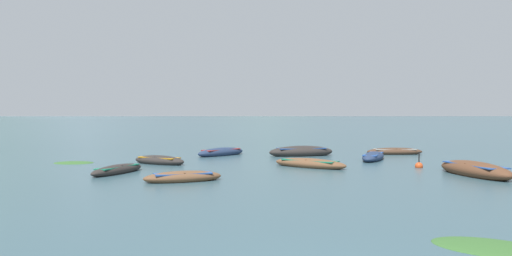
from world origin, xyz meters
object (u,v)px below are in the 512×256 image
object	(u,v)px
rowboat_1	(472,170)
mooring_buoy	(417,166)
rowboat_5	(181,177)
rowboat_0	(371,157)
rowboat_3	(219,152)
rowboat_4	(115,170)
rowboat_2	(308,164)
rowboat_7	(299,152)
rowboat_6	(393,152)
rowboat_8	(157,161)

from	to	relation	value
rowboat_1	mooring_buoy	bearing A→B (deg)	114.82
rowboat_5	mooring_buoy	size ratio (longest dim) A/B	3.62
rowboat_0	rowboat_3	bearing A→B (deg)	162.19
rowboat_0	rowboat_4	world-z (taller)	rowboat_0
rowboat_2	rowboat_7	distance (m)	6.70
rowboat_2	rowboat_4	bearing A→B (deg)	-164.59
rowboat_6	rowboat_8	size ratio (longest dim) A/B	1.11
rowboat_3	rowboat_4	size ratio (longest dim) A/B	1.05
rowboat_4	rowboat_7	world-z (taller)	rowboat_7
rowboat_1	rowboat_4	distance (m)	16.05
rowboat_3	rowboat_0	bearing A→B (deg)	-17.81
rowboat_3	rowboat_5	size ratio (longest dim) A/B	1.12
rowboat_4	rowboat_8	bearing A→B (deg)	75.57
rowboat_1	rowboat_7	distance (m)	12.01
rowboat_4	rowboat_8	xyz separation A→B (m)	(1.06, 4.11, 0.02)
rowboat_0	rowboat_1	xyz separation A→B (m)	(2.66, -7.20, 0.06)
rowboat_5	rowboat_7	bearing A→B (deg)	63.20
rowboat_5	rowboat_0	bearing A→B (deg)	41.96
rowboat_1	rowboat_5	size ratio (longest dim) A/B	1.40
rowboat_1	rowboat_3	xyz separation A→B (m)	(-11.98, 10.19, -0.04)
rowboat_5	rowboat_7	size ratio (longest dim) A/B	0.73
rowboat_7	rowboat_1	bearing A→B (deg)	-56.12
rowboat_0	rowboat_4	xyz separation A→B (m)	(-13.38, -6.43, -0.02)
rowboat_1	rowboat_8	bearing A→B (deg)	161.97
rowboat_6	mooring_buoy	bearing A→B (deg)	-98.39
rowboat_2	rowboat_6	world-z (taller)	rowboat_2
rowboat_1	rowboat_5	world-z (taller)	rowboat_1
rowboat_4	rowboat_6	world-z (taller)	rowboat_6
rowboat_0	rowboat_2	size ratio (longest dim) A/B	1.07
rowboat_3	rowboat_5	distance (m)	11.98
rowboat_0	rowboat_2	xyz separation A→B (m)	(-4.26, -3.92, -0.00)
rowboat_5	rowboat_8	bearing A→B (deg)	109.48
rowboat_0	rowboat_3	xyz separation A→B (m)	(-9.32, 2.99, 0.02)
rowboat_6	rowboat_7	world-z (taller)	rowboat_7
rowboat_7	rowboat_8	xyz separation A→B (m)	(-8.28, -5.10, -0.07)
mooring_buoy	rowboat_1	bearing A→B (deg)	-65.18
rowboat_1	rowboat_6	size ratio (longest dim) A/B	1.22
rowboat_4	rowboat_5	xyz separation A→B (m)	(3.41, -2.53, 0.00)
rowboat_1	rowboat_6	bearing A→B (deg)	91.00
rowboat_5	rowboat_8	xyz separation A→B (m)	(-2.35, 6.64, 0.02)
rowboat_2	rowboat_4	size ratio (longest dim) A/B	1.11
rowboat_0	rowboat_5	world-z (taller)	rowboat_0
rowboat_2	rowboat_4	xyz separation A→B (m)	(-9.11, -2.51, -0.02)
rowboat_3	rowboat_6	bearing A→B (deg)	4.66
rowboat_0	rowboat_2	distance (m)	5.79
rowboat_0	rowboat_6	world-z (taller)	rowboat_0
rowboat_7	rowboat_2	bearing A→B (deg)	-91.90
rowboat_4	rowboat_6	distance (m)	18.94
rowboat_1	rowboat_7	size ratio (longest dim) A/B	1.02
rowboat_1	rowboat_8	distance (m)	15.75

